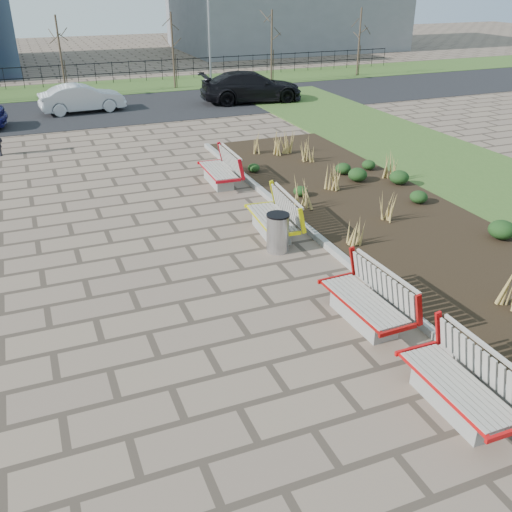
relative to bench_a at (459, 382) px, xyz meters
name	(u,v)px	position (x,y,z in m)	size (l,w,h in m)	color
ground	(238,407)	(-3.00, 1.25, -0.50)	(120.00, 120.00, 0.00)	#756150
planting_bed	(396,223)	(3.25, 6.25, -0.45)	(4.50, 18.00, 0.10)	black
planting_curb	(316,236)	(0.92, 6.25, -0.42)	(0.16, 18.00, 0.15)	gray
grass_verge_far	(64,91)	(-3.00, 29.25, -0.48)	(80.00, 5.00, 0.04)	#33511E
road	(76,113)	(-3.00, 23.25, -0.49)	(80.00, 7.00, 0.02)	black
bench_a	(459,382)	(0.00, 0.00, 0.00)	(0.90, 2.10, 1.00)	red
bench_b	(364,298)	(0.00, 2.61, 0.00)	(0.90, 2.10, 1.00)	#A60C0B
bench_c	(271,216)	(0.00, 6.95, 0.00)	(0.90, 2.10, 1.00)	#D7D30B
bench_d	(218,168)	(0.00, 11.09, 0.00)	(0.90, 2.10, 1.00)	red
litter_bin	(278,233)	(-0.24, 6.01, -0.04)	(0.53, 0.53, 0.91)	#B2B2B7
car_silver	(82,98)	(-2.64, 23.23, 0.16)	(1.35, 3.86, 1.27)	#B9BCC2
car_black	(251,87)	(5.60, 22.47, 0.27)	(2.10, 5.16, 1.50)	black
tree_c	(61,56)	(-3.00, 27.75, 1.54)	(1.40, 1.40, 4.00)	#4C3D2D
tree_d	(173,51)	(3.00, 27.75, 1.54)	(1.40, 1.40, 4.00)	#4C3D2D
tree_e	(272,46)	(9.00, 27.75, 1.54)	(1.40, 1.40, 4.00)	#4C3D2D
tree_f	(359,42)	(15.00, 27.75, 1.54)	(1.40, 1.40, 4.00)	#4C3D2D
lamp_east	(209,31)	(5.00, 27.25, 2.54)	(0.24, 0.60, 6.00)	gray
railing_fence	(60,75)	(-3.00, 30.75, 0.14)	(44.00, 0.10, 1.20)	black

